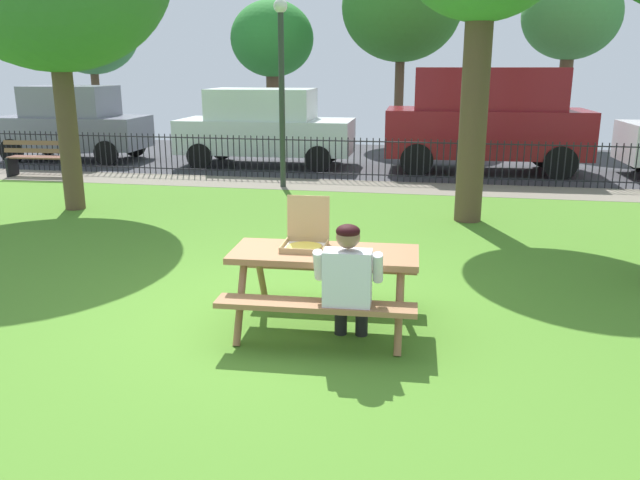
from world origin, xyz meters
TOP-DOWN VIEW (x-y plane):
  - ground at (0.00, 2.04)m, footprint 28.00×12.07m
  - cobblestone_walkway at (0.00, 7.37)m, footprint 28.00×1.40m
  - street_asphalt at (0.00, 11.48)m, footprint 28.00×6.81m
  - picnic_table_foreground at (0.57, -0.26)m, footprint 1.86×1.56m
  - pizza_box_open at (0.36, -0.14)m, footprint 0.44×0.47m
  - adult_at_table at (0.88, -0.75)m, footprint 0.62×0.60m
  - iron_fence_streetside at (0.00, 8.07)m, footprint 19.19×0.03m
  - park_bench_left at (-7.47, 7.24)m, footprint 1.62×0.57m
  - lamp_post_walkway at (-1.65, 7.02)m, footprint 0.28×0.28m
  - parked_car_left at (-8.21, 9.89)m, footprint 3.96×1.95m
  - parked_car_center at (-2.83, 9.89)m, footprint 4.44×2.00m
  - parked_car_right at (2.65, 9.89)m, footprint 4.77×2.21m
  - far_tree_left at (-10.63, 15.52)m, footprint 3.27×3.27m
  - far_tree_midleft at (-4.09, 15.52)m, footprint 2.76×2.76m
  - far_tree_center at (0.17, 15.52)m, footprint 3.80×3.80m
  - far_tree_midright at (5.31, 15.52)m, footprint 2.95×2.95m

SIDE VIEW (x-z plane):
  - ground at x=0.00m, z-range -0.02..0.00m
  - street_asphalt at x=0.00m, z-range -0.01..0.00m
  - cobblestone_walkway at x=0.00m, z-range -0.01..0.00m
  - park_bench_left at x=-7.47m, z-range -0.01..0.84m
  - iron_fence_streetside at x=0.00m, z-range 0.01..0.97m
  - picnic_table_foreground at x=0.57m, z-range 0.20..0.99m
  - adult_at_table at x=0.88m, z-range 0.06..1.25m
  - pizza_box_open at x=0.36m, z-range 0.62..1.10m
  - parked_car_center at x=-2.83m, z-range 0.04..1.98m
  - parked_car_left at x=-8.21m, z-range 0.02..2.00m
  - parked_car_right at x=2.65m, z-range 0.08..2.54m
  - lamp_post_walkway at x=-1.65m, z-range 0.44..4.22m
  - far_tree_midleft at x=-4.09m, z-range 1.01..5.62m
  - far_tree_left at x=-10.63m, z-range 1.08..6.22m
  - far_tree_midright at x=5.31m, z-range 1.28..6.60m
  - far_tree_center at x=0.17m, z-range 1.29..7.31m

